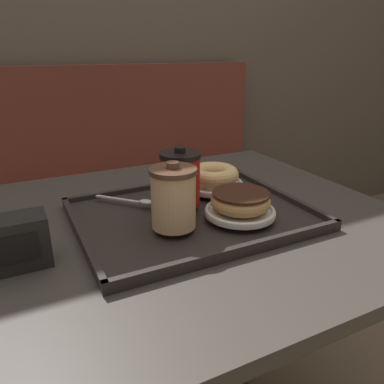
{
  "coord_description": "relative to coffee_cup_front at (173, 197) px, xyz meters",
  "views": [
    {
      "loc": [
        -0.36,
        -0.71,
        1.07
      ],
      "look_at": [
        -0.01,
        -0.02,
        0.77
      ],
      "focal_mm": 35.0,
      "sensor_mm": 36.0,
      "label": 1
    }
  ],
  "objects": [
    {
      "name": "plate_with_plain_donut",
      "position": [
        0.18,
        0.16,
        -0.06
      ],
      "size": [
        0.16,
        0.16,
        0.01
      ],
      "color": "white",
      "rests_on": "serving_tray"
    },
    {
      "name": "napkin_dispenser",
      "position": [
        -0.29,
        0.02,
        -0.04
      ],
      "size": [
        0.1,
        0.07,
        0.09
      ],
      "color": "black",
      "rests_on": "cafe_table"
    },
    {
      "name": "serving_tray",
      "position": [
        0.07,
        0.06,
        -0.08
      ],
      "size": [
        0.51,
        0.39,
        0.02
      ],
      "color": "#282321",
      "rests_on": "cafe_table"
    },
    {
      "name": "donut_plain",
      "position": [
        0.18,
        0.16,
        -0.03
      ],
      "size": [
        0.13,
        0.13,
        0.04
      ],
      "color": "#DBB270",
      "rests_on": "plate_with_plain_donut"
    },
    {
      "name": "plate_with_chocolate_donut",
      "position": [
        0.15,
        -0.01,
        -0.06
      ],
      "size": [
        0.15,
        0.15,
        0.01
      ],
      "color": "white",
      "rests_on": "serving_tray"
    },
    {
      "name": "coffee_cup_rear",
      "position": [
        0.06,
        0.1,
        0.0
      ],
      "size": [
        0.09,
        0.09,
        0.14
      ],
      "color": "red",
      "rests_on": "serving_tray"
    },
    {
      "name": "booth_bench",
      "position": [
        0.01,
        0.95,
        -0.48
      ],
      "size": [
        1.73,
        0.44,
        1.0
      ],
      "color": "brown",
      "rests_on": "ground_plane"
    },
    {
      "name": "spoon",
      "position": [
        -0.03,
        0.15,
        -0.06
      ],
      "size": [
        0.11,
        0.12,
        0.01
      ],
      "rotation": [
        0.0,
        0.0,
        5.47
      ],
      "color": "silver",
      "rests_on": "serving_tray"
    },
    {
      "name": "wall_behind",
      "position": [
        0.08,
        1.18,
        0.41
      ],
      "size": [
        8.0,
        0.05,
        2.4
      ],
      "color": "brown",
      "rests_on": "ground_plane"
    },
    {
      "name": "coffee_cup_front",
      "position": [
        0.0,
        0.0,
        0.0
      ],
      "size": [
        0.09,
        0.09,
        0.14
      ],
      "color": "#E0B784",
      "rests_on": "serving_tray"
    },
    {
      "name": "cafe_table",
      "position": [
        0.08,
        0.08,
        -0.25
      ],
      "size": [
        0.93,
        0.85,
        0.7
      ],
      "color": "#38332D",
      "rests_on": "ground_plane"
    },
    {
      "name": "donut_chocolate_glazed",
      "position": [
        0.15,
        -0.01,
        -0.03
      ],
      "size": [
        0.13,
        0.13,
        0.04
      ],
      "color": "tan",
      "rests_on": "plate_with_chocolate_donut"
    }
  ]
}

